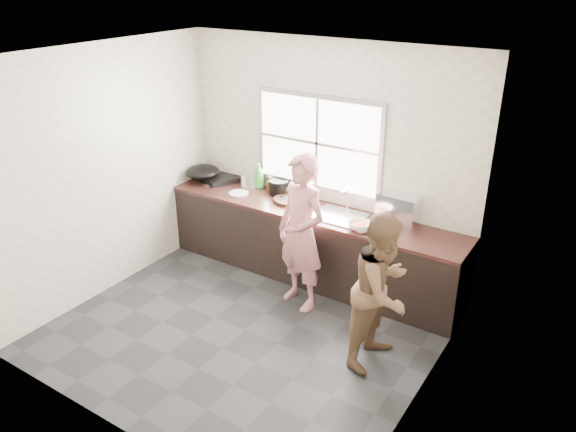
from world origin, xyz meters
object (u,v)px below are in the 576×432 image
Objects in this scene: bottle_brown_tall at (270,184)px; dish_rack at (400,208)px; bowl_crabs at (359,226)px; bottle_brown_short at (287,188)px; woman at (301,238)px; wok at (203,172)px; plate_food at (239,193)px; glass_jar at (244,181)px; person_side at (383,290)px; bowl_mince at (298,206)px; pot_lid_left at (213,182)px; burner at (221,177)px; cutting_board at (290,200)px; bowl_held at (362,229)px; bottle_green at (259,175)px; pot_lid_right at (252,186)px; black_pot at (279,187)px.

bottle_brown_tall is 1.67m from dish_rack.
bottle_brown_short is (-1.15, 0.39, 0.05)m from bowl_crabs.
wok is (-1.80, 0.56, 0.21)m from woman.
wok is at bearing -172.03° from dish_rack.
glass_jar is at bearing 116.13° from plate_food.
person_side reaches higher than bowl_mince.
bottle_brown_tall is at bearing 11.76° from pot_lid_left.
wok is at bearing 175.75° from bowl_crabs.
burner is at bearing -178.42° from bottle_brown_short.
cutting_board is 0.22m from bowl_mince.
bottle_brown_tall is (-2.02, 1.19, 0.21)m from person_side.
bowl_mince is at bearing -40.29° from bottle_brown_short.
bowl_held is (-0.58, 0.75, 0.15)m from person_side.
bottle_green is 0.19m from bottle_brown_tall.
dish_rack is at bearing 0.00° from bottle_brown_tall.
person_side is (1.10, -0.40, -0.05)m from woman.
bottle_brown_tall is (0.17, 0.00, -0.08)m from bottle_green.
person_side is 15.29× the size of glass_jar.
bowl_mince is at bearing -4.78° from pot_lid_left.
pot_lid_right is (0.13, 0.00, -0.04)m from glass_jar.
pot_lid_left is at bearing -165.10° from bottle_green.
burner is 2.43m from dish_rack.
bottle_brown_tall is 0.24m from bottle_brown_short.
woman is at bearing -130.69° from dish_rack.
bowl_mince is 1.45m from wok.
bowl_mince is 0.80m from bottle_green.
glass_jar is 0.35m from burner.
black_pot reaches higher than bottle_brown_short.
black_pot is 0.10m from bottle_brown_short.
person_side reaches higher than glass_jar.
bottle_brown_short is 0.36× the size of burner.
bowl_crabs is at bearing 136.88° from bowl_held.
bottle_green is at bearing 174.69° from black_pot.
glass_jar is 0.41m from pot_lid_left.
woman is at bearing -17.28° from wok.
black_pot is 0.94m from pot_lid_left.
black_pot is 1.05m from wok.
cutting_board is 1.31m from dish_rack.
bottle_brown_short is 0.62× the size of pot_lid_left.
woman reaches higher than black_pot.
woman is 4.75× the size of bottle_green.
cutting_board is 0.90× the size of wok.
woman reaches higher than bottle_brown_tall.
pot_lid_left is at bearing -156.40° from glass_jar.
bottle_green is at bearing -177.00° from dish_rack.
bottle_green reaches higher than cutting_board.
wok reaches higher than bowl_crabs.
bowl_held is 0.40× the size of burner.
glass_jar reaches higher than burner.
bottle_brown_short is at bearing 139.71° from bowl_mince.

